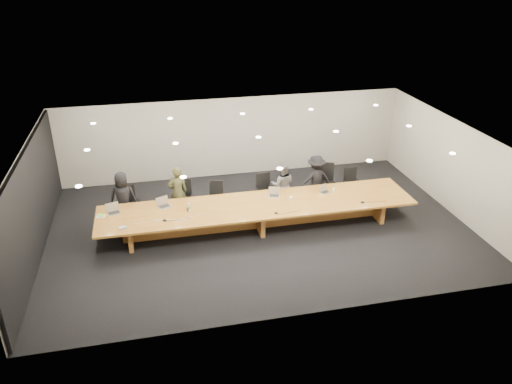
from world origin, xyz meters
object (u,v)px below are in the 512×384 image
(paper_cup_far, at_px, (334,190))
(amber_mug, at_px, (188,209))
(mic_center, at_px, (276,213))
(mic_right, at_px, (362,202))
(chair_left, at_px, (183,198))
(chair_far_left, at_px, (130,204))
(av_box, at_px, (123,228))
(laptop_e, at_px, (325,189))
(person_c, at_px, (283,185))
(water_bottle, at_px, (189,208))
(chair_right, at_px, (325,182))
(laptop_d, at_px, (274,192))
(paper_cup_near, at_px, (291,198))
(chair_mid_right, at_px, (265,191))
(laptop_b, at_px, (164,202))
(person_a, at_px, (123,198))
(chair_far_right, at_px, (352,183))
(mic_left, at_px, (164,220))
(conference_table, at_px, (258,211))
(chair_mid_left, at_px, (216,198))
(person_b, at_px, (178,192))
(laptop_a, at_px, (113,209))
(person_d, at_px, (316,179))

(paper_cup_far, bearing_deg, amber_mug, -175.60)
(mic_center, relative_size, mic_right, 0.94)
(mic_center, bearing_deg, chair_left, 141.25)
(chair_far_left, bearing_deg, av_box, -109.13)
(laptop_e, height_order, av_box, laptop_e)
(person_c, distance_m, water_bottle, 3.20)
(chair_right, relative_size, laptop_d, 3.64)
(paper_cup_near, bearing_deg, chair_mid_right, 112.08)
(laptop_b, bearing_deg, mic_center, -43.65)
(chair_right, relative_size, mic_center, 10.36)
(av_box, bearing_deg, water_bottle, 7.06)
(laptop_b, distance_m, laptop_d, 3.19)
(person_a, bearing_deg, paper_cup_near, 171.38)
(chair_far_right, bearing_deg, chair_mid_right, -177.88)
(laptop_d, distance_m, mic_left, 3.33)
(chair_left, distance_m, av_box, 2.53)
(chair_left, relative_size, laptop_b, 3.07)
(mic_left, bearing_deg, conference_table, 7.99)
(laptop_d, height_order, amber_mug, laptop_d)
(chair_left, bearing_deg, chair_far_left, -164.02)
(person_c, distance_m, paper_cup_near, 1.06)
(chair_right, distance_m, mic_right, 1.93)
(chair_right, height_order, mic_right, chair_right)
(water_bottle, distance_m, paper_cup_far, 4.39)
(laptop_b, bearing_deg, chair_right, -14.11)
(amber_mug, distance_m, mic_left, 0.79)
(chair_left, xyz_separation_m, chair_mid_right, (2.54, -0.05, -0.01))
(chair_mid_right, height_order, mic_left, chair_mid_right)
(chair_mid_left, xyz_separation_m, person_b, (-1.13, 0.00, 0.30))
(chair_mid_left, bearing_deg, paper_cup_near, -12.10)
(conference_table, distance_m, chair_far_left, 3.82)
(chair_far_left, distance_m, person_a, 0.31)
(chair_mid_right, relative_size, laptop_a, 3.04)
(chair_far_right, height_order, mic_left, chair_far_right)
(laptop_e, bearing_deg, person_c, 118.62)
(laptop_b, xyz_separation_m, mic_right, (5.56, -0.95, -0.13))
(laptop_e, distance_m, mic_right, 1.19)
(conference_table, xyz_separation_m, person_a, (-3.77, 1.23, 0.26))
(laptop_e, relative_size, amber_mug, 2.72)
(person_a, relative_size, laptop_a, 4.35)
(laptop_d, bearing_deg, mic_center, -84.89)
(laptop_d, bearing_deg, paper_cup_far, 15.05)
(laptop_e, relative_size, paper_cup_far, 3.10)
(paper_cup_far, relative_size, mic_center, 0.82)
(chair_mid_left, relative_size, chair_right, 0.84)
(conference_table, distance_m, laptop_b, 2.67)
(laptop_b, distance_m, paper_cup_near, 3.62)
(laptop_a, bearing_deg, chair_far_left, 50.00)
(conference_table, relative_size, chair_far_left, 8.47)
(person_d, height_order, water_bottle, person_d)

